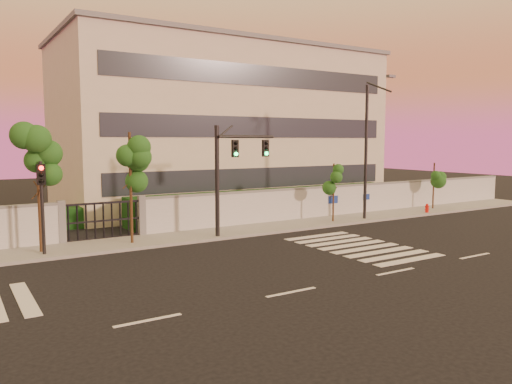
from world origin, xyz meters
The scene contains 14 objects.
ground centered at (0.00, 0.00, 0.00)m, with size 120.00×120.00×0.00m, color black.
sidewalk centered at (0.00, 10.50, 0.07)m, with size 60.00×3.00×0.15m, color gray.
perimeter_wall centered at (0.10, 12.00, 1.07)m, with size 60.00×0.36×2.20m.
hedge_row centered at (1.17, 14.74, 0.82)m, with size 41.00×4.25×1.80m.
institutional_building centered at (9.00, 21.99, 6.16)m, with size 24.40×12.40×12.25m.
road_markings centered at (-1.58, 3.76, 0.01)m, with size 57.00×7.62×0.02m.
street_tree_c centered at (-6.19, 10.40, 4.16)m, with size 1.58×1.26×5.66m.
street_tree_d centered at (-2.12, 10.18, 4.03)m, with size 1.63×1.29×5.48m.
street_tree_e centered at (10.42, 9.99, 2.72)m, with size 1.32×1.05×3.69m.
street_tree_f centered at (20.47, 10.60, 2.57)m, with size 1.37×1.09×3.49m.
traffic_signal_main centered at (2.91, 9.48, 3.70)m, with size 3.69×0.56×5.85m.
traffic_signal_secondary centered at (-6.17, 9.79, 2.66)m, with size 0.33×0.33×4.19m.
streetlight_east centered at (12.84, 9.59, 4.82)m, with size 0.53×2.14×8.91m.
fire_hydrant centered at (18.38, 9.43, 0.38)m, with size 0.30×0.28×0.76m.
Camera 1 is at (-9.63, -13.20, 5.07)m, focal length 35.00 mm.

